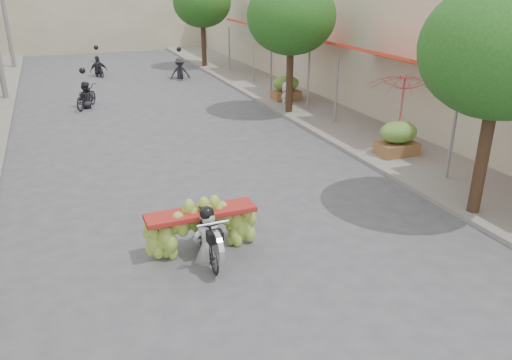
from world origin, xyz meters
name	(u,v)px	position (x,y,z in m)	size (l,w,h in m)	color
sidewalk_right	(312,104)	(7.00, 15.00, 0.06)	(4.00, 60.00, 0.12)	gray
shophouse_row_right	(429,32)	(11.99, 14.00, 3.00)	(9.77, 40.00, 6.00)	beige
far_building	(89,1)	(0.00, 38.00, 3.50)	(20.00, 6.00, 7.00)	#B4AB8E
street_tree_near	(502,51)	(5.40, 4.00, 3.78)	(3.40, 3.40, 5.25)	#3A2719
street_tree_mid	(291,17)	(5.40, 14.00, 3.78)	(3.40, 3.40, 5.25)	#3A2719
street_tree_far	(202,2)	(5.40, 26.00, 3.78)	(3.40, 3.40, 5.25)	#3A2719
produce_crate_mid	(398,136)	(6.20, 8.00, 0.71)	(1.20, 0.88, 1.16)	brown
produce_crate_far	(286,86)	(6.20, 16.00, 0.71)	(1.20, 0.88, 1.16)	brown
banana_motorbike	(204,227)	(-0.94, 4.55, 0.68)	(2.20, 1.87, 2.00)	black
market_umbrella	(406,74)	(6.19, 7.96, 2.59)	(2.81, 2.81, 1.98)	red
pedestrian	(287,82)	(6.06, 15.59, 0.98)	(0.97, 0.95, 1.73)	silver
bg_motorbike_a	(85,91)	(-2.13, 18.17, 0.73)	(1.36, 1.81, 1.95)	black
bg_motorbike_b	(180,63)	(3.15, 23.03, 0.84)	(1.12, 1.79, 1.95)	black
bg_motorbike_c	(98,62)	(-0.89, 25.45, 0.82)	(1.05, 1.56, 1.95)	black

